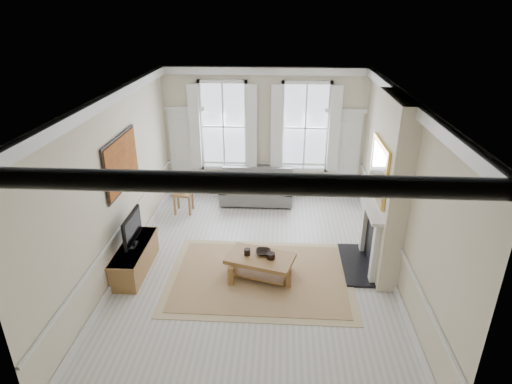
# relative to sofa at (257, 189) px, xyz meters

# --- Properties ---
(floor) EXTENTS (7.20, 7.20, 0.00)m
(floor) POSITION_rel_sofa_xyz_m (0.17, -3.11, -0.36)
(floor) COLOR #B7B5AD
(floor) RESTS_ON ground
(ceiling) EXTENTS (7.20, 7.20, 0.00)m
(ceiling) POSITION_rel_sofa_xyz_m (0.17, -3.11, 3.04)
(ceiling) COLOR white
(ceiling) RESTS_ON back_wall
(back_wall) EXTENTS (5.20, 0.00, 5.20)m
(back_wall) POSITION_rel_sofa_xyz_m (0.17, 0.49, 1.34)
(back_wall) COLOR beige
(back_wall) RESTS_ON floor
(left_wall) EXTENTS (0.00, 7.20, 7.20)m
(left_wall) POSITION_rel_sofa_xyz_m (-2.43, -3.11, 1.34)
(left_wall) COLOR beige
(left_wall) RESTS_ON floor
(right_wall) EXTENTS (0.00, 7.20, 7.20)m
(right_wall) POSITION_rel_sofa_xyz_m (2.77, -3.11, 1.34)
(right_wall) COLOR beige
(right_wall) RESTS_ON floor
(window_left) EXTENTS (1.26, 0.20, 2.20)m
(window_left) POSITION_rel_sofa_xyz_m (-0.88, 0.44, 1.54)
(window_left) COLOR #B2BCC6
(window_left) RESTS_ON back_wall
(window_right) EXTENTS (1.26, 0.20, 2.20)m
(window_right) POSITION_rel_sofa_xyz_m (1.22, 0.44, 1.54)
(window_right) COLOR #B2BCC6
(window_right) RESTS_ON back_wall
(door_left) EXTENTS (0.90, 0.08, 2.30)m
(door_left) POSITION_rel_sofa_xyz_m (-1.88, 0.45, 0.79)
(door_left) COLOR silver
(door_left) RESTS_ON floor
(door_right) EXTENTS (0.90, 0.08, 2.30)m
(door_right) POSITION_rel_sofa_xyz_m (2.22, 0.45, 0.79)
(door_right) COLOR silver
(door_right) RESTS_ON floor
(painting) EXTENTS (0.05, 1.66, 1.06)m
(painting) POSITION_rel_sofa_xyz_m (-2.39, -2.81, 1.69)
(painting) COLOR #9E5E1B
(painting) RESTS_ON left_wall
(chimney_breast) EXTENTS (0.35, 1.70, 3.38)m
(chimney_breast) POSITION_rel_sofa_xyz_m (2.59, -2.91, 1.34)
(chimney_breast) COLOR beige
(chimney_breast) RESTS_ON floor
(hearth) EXTENTS (0.55, 1.50, 0.05)m
(hearth) POSITION_rel_sofa_xyz_m (2.17, -2.91, -0.34)
(hearth) COLOR black
(hearth) RESTS_ON floor
(fireplace) EXTENTS (0.21, 1.45, 1.33)m
(fireplace) POSITION_rel_sofa_xyz_m (2.37, -2.91, 0.37)
(fireplace) COLOR silver
(fireplace) RESTS_ON floor
(mirror) EXTENTS (0.06, 1.26, 1.06)m
(mirror) POSITION_rel_sofa_xyz_m (2.38, -2.91, 1.69)
(mirror) COLOR gold
(mirror) RESTS_ON chimney_breast
(sofa) EXTENTS (1.86, 0.90, 0.86)m
(sofa) POSITION_rel_sofa_xyz_m (0.00, 0.00, 0.00)
(sofa) COLOR #605F5D
(sofa) RESTS_ON floor
(side_table) EXTENTS (0.50, 0.50, 0.55)m
(side_table) POSITION_rel_sofa_xyz_m (-1.78, -0.74, 0.08)
(side_table) COLOR brown
(side_table) RESTS_ON floor
(rug) EXTENTS (3.50, 2.60, 0.02)m
(rug) POSITION_rel_sofa_xyz_m (0.27, -3.43, -0.35)
(rug) COLOR #A68456
(rug) RESTS_ON floor
(coffee_table) EXTENTS (1.38, 1.03, 0.46)m
(coffee_table) POSITION_rel_sofa_xyz_m (0.27, -3.43, 0.02)
(coffee_table) COLOR brown
(coffee_table) RESTS_ON rug
(ceramic_pot_a) EXTENTS (0.12, 0.12, 0.12)m
(ceramic_pot_a) POSITION_rel_sofa_xyz_m (0.02, -3.38, 0.16)
(ceramic_pot_a) COLOR black
(ceramic_pot_a) RESTS_ON coffee_table
(ceramic_pot_b) EXTENTS (0.16, 0.16, 0.11)m
(ceramic_pot_b) POSITION_rel_sofa_xyz_m (0.47, -3.48, 0.16)
(ceramic_pot_b) COLOR black
(ceramic_pot_b) RESTS_ON coffee_table
(bowl) EXTENTS (0.30, 0.30, 0.07)m
(bowl) POSITION_rel_sofa_xyz_m (0.32, -3.33, 0.14)
(bowl) COLOR black
(bowl) RESTS_ON coffee_table
(tv_stand) EXTENTS (0.49, 1.54, 0.55)m
(tv_stand) POSITION_rel_sofa_xyz_m (-2.17, -3.34, -0.09)
(tv_stand) COLOR brown
(tv_stand) RESTS_ON floor
(tv) EXTENTS (0.08, 0.90, 0.68)m
(tv) POSITION_rel_sofa_xyz_m (-2.15, -3.34, 0.58)
(tv) COLOR black
(tv) RESTS_ON tv_stand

